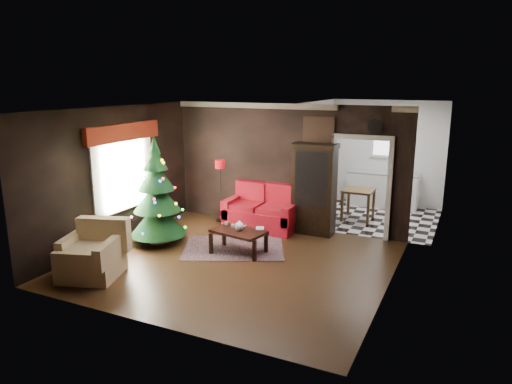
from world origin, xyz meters
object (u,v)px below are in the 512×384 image
at_px(curio_cabinet, 314,191).
at_px(armchair, 90,251).
at_px(teapot, 239,226).
at_px(loveseat, 262,208).
at_px(coffee_table, 239,242).
at_px(christmas_tree, 157,194).
at_px(floor_lamp, 221,191).
at_px(kitchen_table, 358,205).
at_px(wall_clock, 376,127).

xyz_separation_m(curio_cabinet, armchair, (-2.69, -3.88, -0.49)).
relative_size(curio_cabinet, armchair, 1.92).
bearing_deg(curio_cabinet, teapot, -115.79).
relative_size(loveseat, curio_cabinet, 0.89).
relative_size(coffee_table, teapot, 5.06).
bearing_deg(christmas_tree, armchair, -89.59).
xyz_separation_m(loveseat, floor_lamp, (-0.96, -0.18, 0.33)).
bearing_deg(loveseat, coffee_table, -81.45).
height_order(loveseat, kitchen_table, loveseat).
bearing_deg(curio_cabinet, coffee_table, -116.47).
distance_m(teapot, kitchen_table, 3.61).
relative_size(floor_lamp, wall_clock, 4.47).
xyz_separation_m(teapot, kitchen_table, (1.54, 3.26, -0.19)).
xyz_separation_m(christmas_tree, teapot, (1.81, 0.14, -0.49)).
height_order(loveseat, floor_lamp, floor_lamp).
relative_size(coffee_table, wall_clock, 3.18).
distance_m(christmas_tree, kitchen_table, 4.82).
distance_m(floor_lamp, christmas_tree, 1.70).
bearing_deg(kitchen_table, teapot, -115.20).
distance_m(loveseat, curio_cabinet, 1.25).
bearing_deg(teapot, loveseat, 99.28).
relative_size(loveseat, kitchen_table, 2.27).
distance_m(loveseat, christmas_tree, 2.41).
distance_m(loveseat, kitchen_table, 2.45).
distance_m(armchair, coffee_table, 2.72).
distance_m(floor_lamp, teapot, 1.90).
distance_m(curio_cabinet, armchair, 4.74).
bearing_deg(kitchen_table, floor_lamp, -146.42).
bearing_deg(christmas_tree, loveseat, 48.60).
bearing_deg(loveseat, christmas_tree, -131.40).
bearing_deg(curio_cabinet, christmas_tree, -143.78).
height_order(curio_cabinet, floor_lamp, curio_cabinet).
bearing_deg(armchair, kitchen_table, 39.53).
xyz_separation_m(armchair, teapot, (1.80, 2.05, 0.10)).
bearing_deg(teapot, kitchen_table, 64.80).
distance_m(loveseat, armchair, 3.97).
relative_size(christmas_tree, kitchen_table, 2.92).
bearing_deg(wall_clock, armchair, -133.75).
xyz_separation_m(floor_lamp, christmas_tree, (-0.59, -1.58, 0.22)).
distance_m(christmas_tree, armchair, 1.99).
xyz_separation_m(loveseat, curio_cabinet, (1.15, 0.22, 0.45)).
relative_size(loveseat, armchair, 1.71).
height_order(curio_cabinet, wall_clock, wall_clock).
bearing_deg(curio_cabinet, loveseat, -169.17).
relative_size(floor_lamp, christmas_tree, 0.65).
relative_size(coffee_table, kitchen_table, 1.36).
bearing_deg(loveseat, teapot, -80.72).
bearing_deg(wall_clock, teapot, -136.00).
bearing_deg(armchair, floor_lamp, 62.25).
distance_m(curio_cabinet, coffee_table, 2.16).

